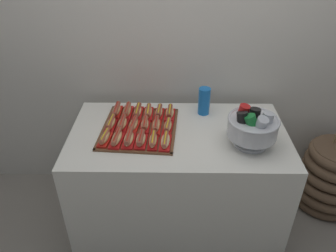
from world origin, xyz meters
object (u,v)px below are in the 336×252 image
at_px(buffet_table, 178,177).
at_px(hot_dog_2, 129,139).
at_px(hot_dog_3, 141,140).
at_px(hot_dog_5, 165,141).
at_px(hot_dog_13, 127,111).
at_px(cup_stack, 204,101).
at_px(hot_dog_8, 134,125).
at_px(hot_dog_16, 159,112).
at_px(hot_dog_12, 116,111).
at_px(hot_dog_9, 145,125).
at_px(hot_dog_11, 168,126).
at_px(hot_dog_14, 138,112).
at_px(hot_dog_6, 111,123).
at_px(hot_dog_4, 153,140).
at_px(hot_dog_10, 156,125).
at_px(serving_tray, 139,129).
at_px(hot_dog_0, 105,138).
at_px(punch_bowl, 253,126).
at_px(hot_dog_15, 148,112).
at_px(hot_dog_1, 117,138).
at_px(hot_dog_17, 170,113).
at_px(hot_dog_7, 122,124).
at_px(floor_vase, 330,177).

height_order(buffet_table, hot_dog_2, hot_dog_2).
bearing_deg(hot_dog_3, hot_dog_5, -4.17).
distance_m(hot_dog_13, cup_stack, 0.54).
relative_size(hot_dog_8, hot_dog_16, 1.06).
bearing_deg(hot_dog_13, hot_dog_12, 175.83).
height_order(hot_dog_9, hot_dog_11, hot_dog_9).
xyz_separation_m(hot_dog_14, hot_dog_16, (0.15, -0.01, 0.00)).
relative_size(hot_dog_6, hot_dog_8, 1.04).
bearing_deg(hot_dog_13, buffet_table, -30.26).
relative_size(hot_dog_11, hot_dog_13, 0.87).
xyz_separation_m(buffet_table, hot_dog_5, (-0.08, -0.14, 0.41)).
bearing_deg(hot_dog_14, hot_dog_4, -69.72).
relative_size(hot_dog_10, hot_dog_14, 1.00).
relative_size(buffet_table, cup_stack, 7.26).
xyz_separation_m(serving_tray, hot_dog_0, (-0.20, -0.15, 0.03)).
bearing_deg(hot_dog_13, hot_dog_9, -51.89).
distance_m(hot_dog_13, punch_bowl, 0.87).
bearing_deg(hot_dog_9, hot_dog_15, 85.83).
xyz_separation_m(hot_dog_1, hot_dog_17, (0.32, 0.31, 0.00)).
distance_m(hot_dog_3, hot_dog_16, 0.34).
height_order(hot_dog_17, cup_stack, cup_stack).
relative_size(hot_dog_4, hot_dog_9, 1.11).
bearing_deg(hot_dog_5, hot_dog_13, 128.11).
bearing_deg(buffet_table, hot_dog_8, 172.48).
height_order(hot_dog_6, punch_bowl, punch_bowl).
height_order(hot_dog_1, hot_dog_15, hot_dog_1).
height_order(hot_dog_10, hot_dog_16, hot_dog_16).
height_order(hot_dog_8, hot_dog_12, hot_dog_12).
xyz_separation_m(serving_tray, hot_dog_7, (-0.11, 0.01, 0.03)).
height_order(hot_dog_1, hot_dog_8, hot_dog_1).
height_order(buffet_table, hot_dog_14, hot_dog_14).
distance_m(hot_dog_4, hot_dog_14, 0.36).
bearing_deg(hot_dog_15, hot_dog_12, 175.83).
bearing_deg(hot_dog_3, hot_dog_15, 85.83).
height_order(hot_dog_7, hot_dog_14, hot_dog_7).
height_order(hot_dog_1, hot_dog_17, hot_dog_17).
bearing_deg(hot_dog_16, hot_dog_14, 175.83).
relative_size(hot_dog_4, hot_dog_16, 1.03).
xyz_separation_m(hot_dog_9, hot_dog_12, (-0.21, 0.18, -0.00)).
xyz_separation_m(hot_dog_3, hot_dog_4, (0.07, -0.01, -0.00)).
bearing_deg(hot_dog_7, hot_dog_4, -40.42).
bearing_deg(hot_dog_9, hot_dog_17, 43.56).
bearing_deg(buffet_table, hot_dog_5, -120.34).
relative_size(hot_dog_3, hot_dog_9, 1.05).
bearing_deg(hot_dog_0, hot_dog_1, -4.17).
relative_size(hot_dog_1, hot_dog_11, 1.15).
height_order(floor_vase, hot_dog_13, floor_vase).
bearing_deg(hot_dog_13, hot_dog_5, -51.89).
height_order(serving_tray, hot_dog_10, hot_dog_10).
relative_size(hot_dog_7, hot_dog_11, 1.04).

